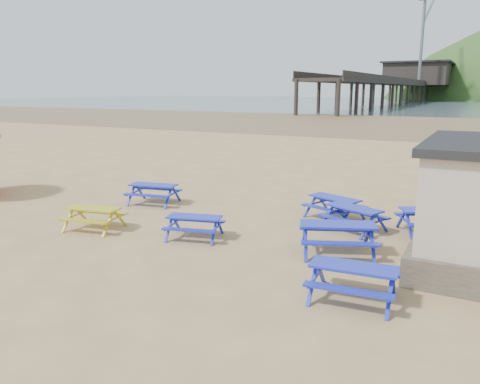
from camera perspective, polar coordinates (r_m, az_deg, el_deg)
The scene contains 12 objects.
ground at distance 15.28m, azimuth -6.10°, elevation -4.34°, with size 400.00×400.00×0.00m, color tan.
wet_sand at distance 67.74m, azimuth 21.11°, elevation 7.86°, with size 400.00×400.00×0.00m, color brown.
sea at distance 182.33m, azimuth 25.76°, elevation 9.81°, with size 400.00×400.00×0.00m, color #435460.
picnic_table_blue_a at distance 18.59m, azimuth -10.48°, elevation -0.23°, with size 2.09×1.81×0.77m.
picnic_table_blue_b at distance 15.27m, azimuth 13.67°, elevation -3.17°, with size 2.20×2.01×0.75m.
picnic_table_blue_c at distance 15.57m, azimuth 22.38°, elevation -3.38°, with size 2.38×2.22×0.80m.
picnic_table_blue_d at distance 14.15m, azimuth -5.56°, elevation -4.27°, with size 1.90×1.68×0.68m.
picnic_table_blue_e at distance 10.36m, azimuth 13.60°, elevation -10.68°, with size 1.93×1.61×0.76m.
picnic_table_blue_f at distance 13.02m, azimuth 11.78°, elevation -5.57°, with size 2.48×2.27×0.84m.
picnic_table_yellow at distance 15.66m, azimuth -17.36°, elevation -3.08°, with size 1.91×1.64×0.71m.
pier at distance 192.13m, azimuth 20.57°, elevation 11.94°, with size 24.00×220.00×39.29m.
picnic_table_blue_g at distance 16.51m, azimuth 11.43°, elevation -1.90°, with size 2.17×1.96×0.75m.
Camera 1 is at (8.25, -12.09, 4.38)m, focal length 35.00 mm.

